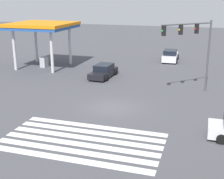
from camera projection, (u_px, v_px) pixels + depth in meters
name	position (u px, v px, depth m)	size (l,w,h in m)	color
ground_plane	(112.00, 108.00, 25.76)	(143.98, 143.98, 0.00)	#47474C
crosswalk_markings	(82.00, 141.00, 19.88)	(10.26, 5.35, 0.01)	silver
traffic_signal_mast	(194.00, 41.00, 28.04)	(4.08, 4.08, 6.75)	#47474C
car_1	(170.00, 56.00, 43.72)	(2.35, 4.92, 1.61)	silver
car_2	(104.00, 71.00, 35.16)	(2.32, 4.83, 1.46)	black
gas_station_canopy	(42.00, 28.00, 38.96)	(7.41, 7.41, 5.62)	#23519E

